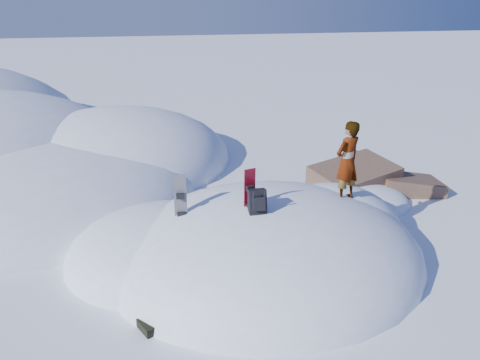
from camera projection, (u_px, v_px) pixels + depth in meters
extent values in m
plane|color=white|center=(267.00, 260.00, 10.42)|extent=(120.00, 120.00, 0.00)
ellipsoid|color=white|center=(267.00, 260.00, 10.42)|extent=(7.00, 6.00, 3.00)
ellipsoid|color=white|center=(166.00, 257.00, 10.54)|extent=(4.40, 4.00, 2.20)
ellipsoid|color=white|center=(329.00, 235.00, 11.49)|extent=(3.60, 3.20, 2.50)
ellipsoid|color=white|center=(27.00, 195.00, 13.81)|extent=(10.00, 9.00, 2.80)
ellipsoid|color=white|center=(117.00, 161.00, 16.56)|extent=(8.00, 8.00, 3.60)
ellipsoid|color=white|center=(39.00, 207.00, 13.00)|extent=(6.00, 5.00, 1.80)
cube|color=brown|center=(353.00, 186.00, 14.16)|extent=(2.82, 2.41, 1.62)
cube|color=brown|center=(407.00, 193.00, 14.17)|extent=(2.16, 1.80, 1.33)
cube|color=brown|center=(354.00, 174.00, 15.40)|extent=(2.08, 2.01, 1.10)
ellipsoid|color=white|center=(354.00, 204.00, 13.21)|extent=(3.20, 2.40, 1.00)
cube|color=red|center=(249.00, 199.00, 9.57)|extent=(0.25, 0.11, 1.32)
cube|color=black|center=(250.00, 188.00, 9.42)|extent=(0.18, 0.13, 0.11)
cube|color=black|center=(250.00, 206.00, 9.57)|extent=(0.18, 0.13, 0.11)
cube|color=black|center=(181.00, 207.00, 9.67)|extent=(0.28, 0.20, 1.40)
cube|color=black|center=(180.00, 196.00, 9.52)|extent=(0.18, 0.12, 0.12)
cube|color=black|center=(181.00, 215.00, 9.67)|extent=(0.18, 0.12, 0.12)
cube|color=black|center=(257.00, 202.00, 9.32)|extent=(0.37, 0.36, 0.54)
cube|color=black|center=(259.00, 204.00, 9.17)|extent=(0.25, 0.18, 0.29)
cylinder|color=black|center=(253.00, 199.00, 9.13)|extent=(0.04, 0.20, 0.37)
cylinder|color=black|center=(264.00, 198.00, 9.17)|extent=(0.04, 0.20, 0.37)
cube|color=black|center=(157.00, 322.00, 8.32)|extent=(0.72, 0.64, 0.17)
cube|color=black|center=(172.00, 310.00, 8.51)|extent=(0.36, 0.28, 0.11)
imported|color=slate|center=(347.00, 161.00, 10.31)|extent=(0.79, 0.68, 1.83)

